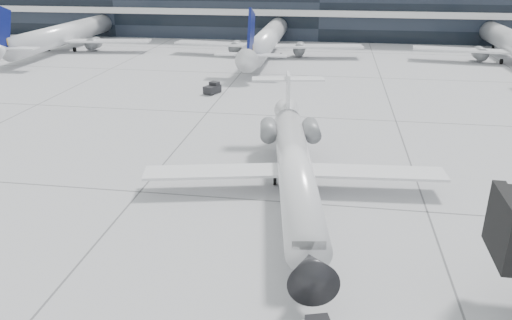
# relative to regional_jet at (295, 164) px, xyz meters

# --- Properties ---
(ground) EXTENTS (220.00, 220.00, 0.00)m
(ground) POSITION_rel_regional_jet_xyz_m (-0.96, -1.90, -2.12)
(ground) COLOR #9C9C9F
(ground) RESTS_ON ground
(terminal) EXTENTS (170.00, 22.00, 10.00)m
(terminal) POSITION_rel_regional_jet_xyz_m (-0.96, 80.10, 2.88)
(terminal) COLOR black
(terminal) RESTS_ON ground
(bg_jet_left) EXTENTS (32.00, 40.00, 9.60)m
(bg_jet_left) POSITION_rel_regional_jet_xyz_m (-45.96, 53.10, -2.12)
(bg_jet_left) COLOR silver
(bg_jet_left) RESTS_ON ground
(bg_jet_center) EXTENTS (32.00, 40.00, 9.60)m
(bg_jet_center) POSITION_rel_regional_jet_xyz_m (-8.96, 53.10, -2.12)
(bg_jet_center) COLOR silver
(bg_jet_center) RESTS_ON ground
(regional_jet) EXTENTS (21.53, 26.87, 6.21)m
(regional_jet) POSITION_rel_regional_jet_xyz_m (0.00, 0.00, 0.00)
(regional_jet) COLOR silver
(regional_jet) RESTS_ON ground
(traffic_cone) EXTENTS (0.48, 0.48, 0.63)m
(traffic_cone) POSITION_rel_regional_jet_xyz_m (-1.31, 3.49, -1.82)
(traffic_cone) COLOR #F8450D
(traffic_cone) RESTS_ON ground
(far_tug) EXTENTS (2.02, 2.51, 1.39)m
(far_tug) POSITION_rel_regional_jet_xyz_m (-12.28, 26.28, -1.50)
(far_tug) COLOR black
(far_tug) RESTS_ON ground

